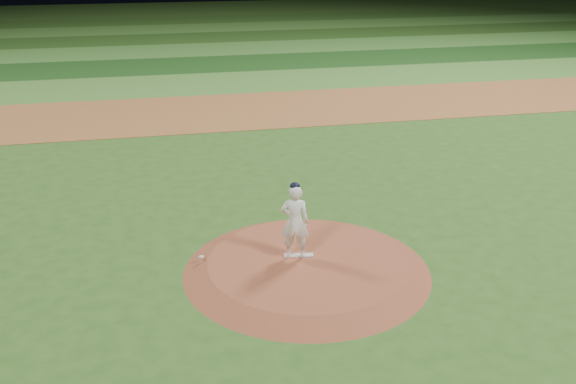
{
  "coord_description": "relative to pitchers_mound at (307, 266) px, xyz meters",
  "views": [
    {
      "loc": [
        -3.02,
        -12.24,
        7.03
      ],
      "look_at": [
        0.0,
        2.0,
        1.1
      ],
      "focal_mm": 40.0,
      "sensor_mm": 36.0,
      "label": 1
    }
  ],
  "objects": [
    {
      "name": "ground",
      "position": [
        0.0,
        0.0,
        -0.12
      ],
      "size": [
        120.0,
        120.0,
        0.0
      ],
      "primitive_type": "plane",
      "color": "#2C561C",
      "rests_on": "ground"
    },
    {
      "name": "infield_dirt_band",
      "position": [
        0.0,
        14.0,
        -0.12
      ],
      "size": [
        70.0,
        6.0,
        0.02
      ],
      "primitive_type": "cube",
      "color": "brown",
      "rests_on": "ground"
    },
    {
      "name": "outfield_stripe_0",
      "position": [
        0.0,
        19.5,
        -0.12
      ],
      "size": [
        70.0,
        5.0,
        0.02
      ],
      "primitive_type": "cube",
      "color": "#3F782B",
      "rests_on": "ground"
    },
    {
      "name": "outfield_stripe_1",
      "position": [
        0.0,
        24.5,
        -0.12
      ],
      "size": [
        70.0,
        5.0,
        0.02
      ],
      "primitive_type": "cube",
      "color": "#184215",
      "rests_on": "ground"
    },
    {
      "name": "outfield_stripe_2",
      "position": [
        0.0,
        29.5,
        -0.12
      ],
      "size": [
        70.0,
        5.0,
        0.02
      ],
      "primitive_type": "cube",
      "color": "#39732A",
      "rests_on": "ground"
    },
    {
      "name": "outfield_stripe_3",
      "position": [
        0.0,
        34.5,
        -0.12
      ],
      "size": [
        70.0,
        5.0,
        0.02
      ],
      "primitive_type": "cube",
      "color": "#224717",
      "rests_on": "ground"
    },
    {
      "name": "outfield_stripe_4",
      "position": [
        0.0,
        39.5,
        -0.12
      ],
      "size": [
        70.0,
        5.0,
        0.02
      ],
      "primitive_type": "cube",
      "color": "#386D27",
      "rests_on": "ground"
    },
    {
      "name": "outfield_stripe_5",
      "position": [
        0.0,
        44.5,
        -0.12
      ],
      "size": [
        70.0,
        5.0,
        0.02
      ],
      "primitive_type": "cube",
      "color": "#264F19",
      "rests_on": "ground"
    },
    {
      "name": "pitchers_mound",
      "position": [
        0.0,
        0.0,
        0.0
      ],
      "size": [
        5.5,
        5.5,
        0.25
      ],
      "primitive_type": "cone",
      "color": "brown",
      "rests_on": "ground"
    },
    {
      "name": "pitching_rubber",
      "position": [
        -0.12,
        0.25,
        0.14
      ],
      "size": [
        0.68,
        0.27,
        0.03
      ],
      "primitive_type": "cube",
      "rotation": [
        0.0,
        0.0,
        -0.16
      ],
      "color": "beige",
      "rests_on": "pitchers_mound"
    },
    {
      "name": "rosin_bag",
      "position": [
        -2.28,
        0.59,
        0.16
      ],
      "size": [
        0.12,
        0.12,
        0.07
      ],
      "primitive_type": "ellipsoid",
      "color": "silver",
      "rests_on": "pitchers_mound"
    },
    {
      "name": "pitcher_on_mound",
      "position": [
        -0.22,
        0.23,
        1.0
      ],
      "size": [
        0.72,
        0.56,
        1.79
      ],
      "color": "white",
      "rests_on": "pitchers_mound"
    }
  ]
}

